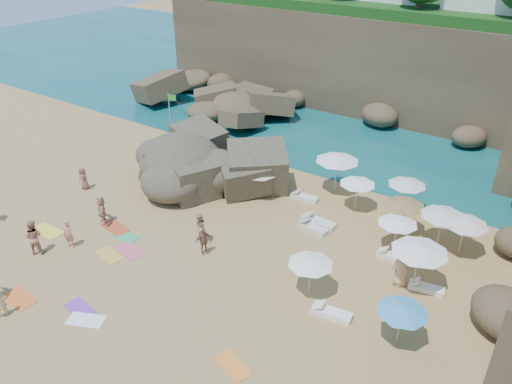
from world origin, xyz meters
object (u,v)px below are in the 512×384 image
Objects in this scene: parasol_0 at (337,158)px; person_stand_2 at (246,157)px; person_stand_1 at (33,237)px; person_stand_5 at (210,152)px; person_stand_4 at (401,268)px; rock_outcrop at (201,187)px; flag_pole at (171,110)px; parasol_2 at (466,221)px; person_stand_3 at (204,241)px; parasol_1 at (407,182)px; lounger_0 at (305,197)px.

parasol_0 reaches higher than person_stand_2.
person_stand_1 is 1.01× the size of person_stand_5.
parasol_0 is 1.70× the size of person_stand_2.
person_stand_2 is at bearing 4.83° from person_stand_5.
person_stand_4 is at bearing 176.06° from person_stand_2.
flag_pole reaches higher than rock_outcrop.
parasol_2 is 1.47× the size of person_stand_3.
rock_outcrop is 13.79m from person_stand_4.
person_stand_3 is (3.84, -9.12, -0.03)m from person_stand_2.
rock_outcrop is at bearing 68.46° from person_stand_3.
parasol_1 is at bearing 21.00° from rock_outcrop.
person_stand_1 is (-2.43, -9.99, 0.94)m from rock_outcrop.
person_stand_5 is at bearing -129.00° from person_stand_1.
person_stand_1 is at bearing -119.88° from person_stand_4.
parasol_2 is (8.09, -2.29, -0.37)m from parasol_0.
person_stand_1 reaches higher than person_stand_3.
lounger_0 is 15.04m from person_stand_1.
person_stand_5 is (-8.67, -1.38, -1.35)m from parasol_0.
parasol_2 is at bearing -28.60° from person_stand_3.
flag_pole reaches higher than parasol_2.
flag_pole is 1.93× the size of person_stand_5.
person_stand_5 reaches higher than person_stand_4.
person_stand_2 is (-5.36, 1.51, 0.64)m from lounger_0.
parasol_1 is 20.04m from person_stand_1.
lounger_0 is 5.61m from person_stand_2.
person_stand_1 reaches higher than person_stand_2.
person_stand_5 reaches higher than person_stand_2.
parasol_1 reaches higher than person_stand_4.
rock_outcrop is 12.44m from parasol_1.
parasol_1 is 1.15× the size of person_stand_5.
parasol_0 is at bearing -178.10° from parasol_1.
parasol_2 is (15.27, 1.98, 1.92)m from rock_outcrop.
flag_pole is 5.60m from person_stand_5.
person_stand_4 reaches higher than rock_outcrop.
flag_pole is at bearing 144.65° from rock_outcrop.
lounger_0 is 0.88× the size of person_stand_1.
rock_outcrop is 5.52× the size of person_stand_2.
person_stand_3 is 0.80× the size of person_stand_5.
person_stand_3 is (-6.87, -9.67, -1.11)m from parasol_1.
person_stand_5 is at bearing -173.31° from parasol_1.
flag_pole reaches higher than person_stand_1.
rock_outcrop is 8.66m from parasol_0.
parasol_0 reaches higher than parasol_1.
lounger_0 is (12.75, -2.34, -2.18)m from flag_pole.
flag_pole is 2.17× the size of lounger_0.
rock_outcrop is 8.43m from flag_pole.
person_stand_3 is (4.62, -5.26, 0.75)m from rock_outcrop.
flag_pole is 1.95× the size of person_stand_4.
person_stand_2 is (0.77, 3.86, 0.77)m from rock_outcrop.
person_stand_2 is 14.13m from person_stand_4.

